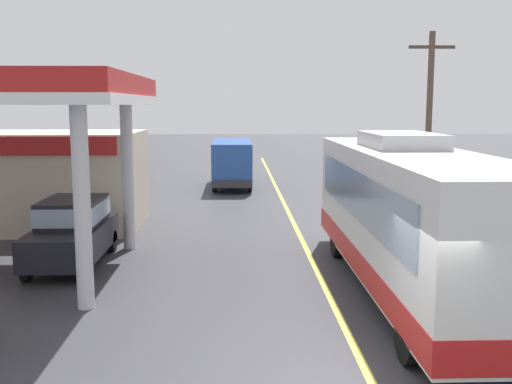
# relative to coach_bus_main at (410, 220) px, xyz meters

# --- Properties ---
(ground) EXTENTS (120.00, 120.00, 0.00)m
(ground) POSITION_rel_coach_bus_main_xyz_m (-1.90, 15.37, -1.72)
(ground) COLOR #38383D
(lane_divider_stripe) EXTENTS (0.16, 50.00, 0.01)m
(lane_divider_stripe) POSITION_rel_coach_bus_main_xyz_m (-1.90, 10.37, -1.72)
(lane_divider_stripe) COLOR #D8CC4C
(lane_divider_stripe) RESTS_ON ground
(coach_bus_main) EXTENTS (2.60, 11.04, 3.69)m
(coach_bus_main) POSITION_rel_coach_bus_main_xyz_m (0.00, 0.00, 0.00)
(coach_bus_main) COLOR white
(coach_bus_main) RESTS_ON ground
(gas_station_roadside) EXTENTS (9.10, 11.95, 5.10)m
(gas_station_roadside) POSITION_rel_coach_bus_main_xyz_m (-10.99, 6.00, 0.91)
(gas_station_roadside) COLOR #B21E1E
(gas_station_roadside) RESTS_ON ground
(car_at_pump) EXTENTS (1.70, 4.20, 1.82)m
(car_at_pump) POSITION_rel_coach_bus_main_xyz_m (-8.51, 2.73, -0.71)
(car_at_pump) COLOR black
(car_at_pump) RESTS_ON ground
(minibus_opposing_lane) EXTENTS (2.04, 6.13, 2.44)m
(minibus_opposing_lane) POSITION_rel_coach_bus_main_xyz_m (-4.23, 18.28, -0.25)
(minibus_opposing_lane) COLOR #264C9E
(minibus_opposing_lane) RESTS_ON ground
(utility_pole_roadside) EXTENTS (1.80, 0.24, 7.18)m
(utility_pole_roadside) POSITION_rel_coach_bus_main_xyz_m (3.60, 10.04, 2.04)
(utility_pole_roadside) COLOR brown
(utility_pole_roadside) RESTS_ON ground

